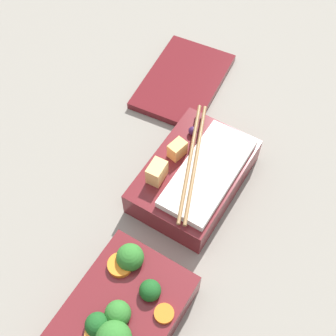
% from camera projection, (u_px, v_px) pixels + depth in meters
% --- Properties ---
extents(ground_plane, '(3.00, 3.00, 0.00)m').
position_uv_depth(ground_plane, '(157.00, 238.00, 0.65)').
color(ground_plane, gray).
extents(bento_tray_vegetable, '(0.18, 0.12, 0.08)m').
position_uv_depth(bento_tray_vegetable, '(118.00, 322.00, 0.56)').
color(bento_tray_vegetable, maroon).
rests_on(bento_tray_vegetable, ground_plane).
extents(bento_tray_rice, '(0.19, 0.12, 0.07)m').
position_uv_depth(bento_tray_rice, '(193.00, 174.00, 0.67)').
color(bento_tray_rice, maroon).
rests_on(bento_tray_rice, ground_plane).
extents(bento_lid, '(0.19, 0.14, 0.01)m').
position_uv_depth(bento_lid, '(183.00, 81.00, 0.80)').
color(bento_lid, maroon).
rests_on(bento_lid, ground_plane).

